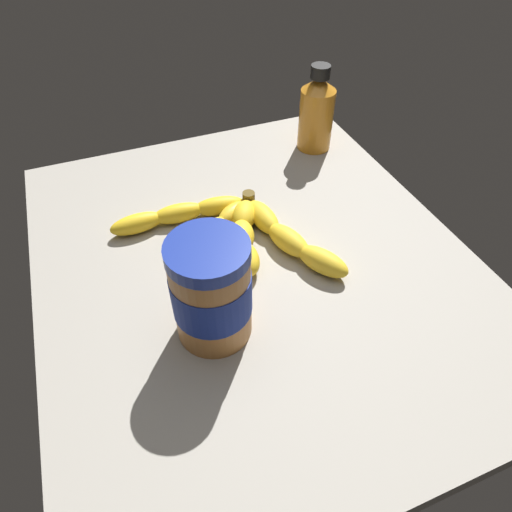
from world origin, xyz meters
TOP-DOWN VIEW (x-y plane):
  - ground_plane at (0.00, 0.00)cm, footprint 73.40×61.61cm
  - banana_bunch at (-5.11, -0.97)cm, footprint 24.22×30.53cm
  - peanut_butter_jar at (9.87, -9.25)cm, footprint 9.52×9.52cm
  - honey_bottle at (-24.70, 22.12)cm, footprint 6.40×6.40cm

SIDE VIEW (x-z plane):
  - ground_plane at x=0.00cm, z-range -3.18..0.00cm
  - banana_bunch at x=-5.11cm, z-range -0.19..3.53cm
  - peanut_butter_jar at x=9.87cm, z-range -0.05..14.27cm
  - honey_bottle at x=-24.70cm, z-range -0.75..15.06cm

